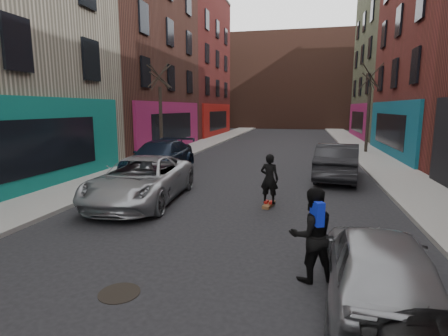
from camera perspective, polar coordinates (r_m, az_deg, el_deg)
The scene contains 14 objects.
sidewalk_left at distance 32.52m, azimuth -1.94°, elevation 4.47°, with size 2.50×84.00×0.13m, color gray.
sidewalk_right at distance 31.75m, azimuth 20.49°, elevation 3.72°, with size 2.50×84.00×0.13m, color gray.
buildings_left at distance 23.79m, azimuth -30.49°, elevation 21.04°, with size 12.00×56.00×16.50m, color maroon.
building_far at distance 57.48m, azimuth 11.09°, elevation 13.54°, with size 40.00×10.00×14.00m, color #47281E.
tree_left_far at distance 20.98m, azimuth -10.35°, elevation 10.44°, with size 2.00×2.00×6.50m, color black, non-canonical shape.
tree_right_far at distance 25.67m, azimuth 22.60°, elevation 10.05°, with size 2.00×2.00×6.80m, color black, non-canonical shape.
parked_left_far at distance 11.91m, azimuth -13.31°, elevation -1.86°, with size 2.45×5.32×1.48m, color #979A9F.
parked_left_end at distance 16.79m, azimuth -10.44°, elevation 1.71°, with size 2.17×5.34×1.55m, color black.
parked_right_far at distance 6.14m, azimuth 23.84°, elevation -14.42°, with size 1.57×3.90×1.33m, color gray.
parked_right_end at distance 16.01m, azimuth 18.02°, elevation 1.05°, with size 1.67×4.80×1.58m, color black.
skateboard at distance 11.25m, azimuth 7.32°, elevation -5.98°, with size 0.22×0.80×0.10m, color brown.
skateboarder at distance 11.05m, azimuth 7.42°, elevation -1.76°, with size 0.58×0.38×1.59m, color black.
pedestrian at distance 6.54m, azimuth 14.11°, elevation -10.45°, with size 1.03×0.93×1.72m.
manhole at distance 6.52m, azimuth -16.72°, elevation -18.96°, with size 0.70×0.70×0.01m, color black.
Camera 1 is at (1.99, -1.32, 3.10)m, focal length 28.00 mm.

